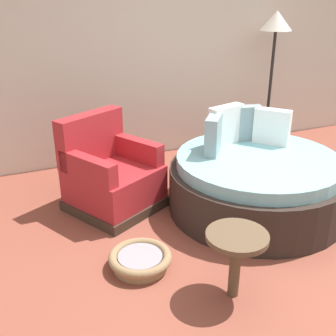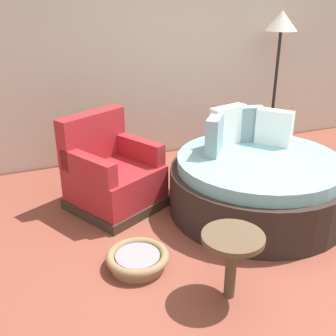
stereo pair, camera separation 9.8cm
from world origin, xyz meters
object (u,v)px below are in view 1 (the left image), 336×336
Objects in this scene: round_daybed at (255,182)px; side_table at (236,246)px; red_armchair at (110,177)px; floor_lamp at (275,34)px; pet_basket at (140,259)px.

round_daybed is 3.33× the size of side_table.
floor_lamp is (2.47, 0.83, 1.20)m from red_armchair.
round_daybed reaches higher than side_table.
round_daybed is at bearing -24.94° from red_armchair.
red_armchair reaches higher than side_table.
floor_lamp reaches higher than round_daybed.
round_daybed is 0.95× the size of floor_lamp.
round_daybed is at bearing 18.70° from pet_basket.
floor_lamp reaches higher than pet_basket.
floor_lamp reaches higher than side_table.
pet_basket is at bearing -161.30° from round_daybed.
side_table is at bearing -129.87° from round_daybed.
red_armchair is 2.08× the size of side_table.
round_daybed is 3.40× the size of pet_basket.
floor_lamp reaches higher than red_armchair.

